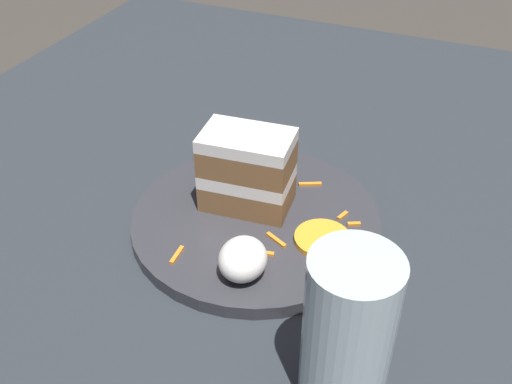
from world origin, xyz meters
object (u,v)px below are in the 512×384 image
cake_slice (247,170)px  orange_garnish (322,239)px  cream_dollop (243,259)px  drinking_glass (346,343)px  plate (256,220)px

cake_slice → orange_garnish: 0.10m
cream_dollop → drinking_glass: (0.08, 0.12, 0.03)m
cake_slice → orange_garnish: size_ratio=1.73×
orange_garnish → drinking_glass: 0.17m
plate → drinking_glass: size_ratio=1.86×
drinking_glass → plate: bearing=-138.9°
cream_dollop → orange_garnish: cream_dollop is taller
cake_slice → orange_garnish: bearing=68.2°
plate → drinking_glass: drinking_glass is taller
plate → cream_dollop: cream_dollop is taller
cake_slice → drinking_glass: size_ratio=0.69×
orange_garnish → plate: bearing=-99.0°
orange_garnish → drinking_glass: size_ratio=0.40×
cream_dollop → plate: bearing=-164.7°
plate → drinking_glass: bearing=41.1°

